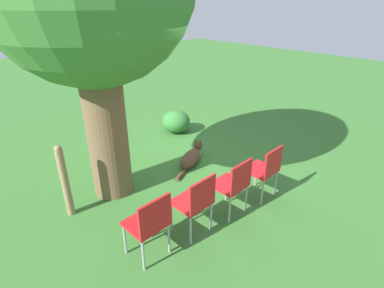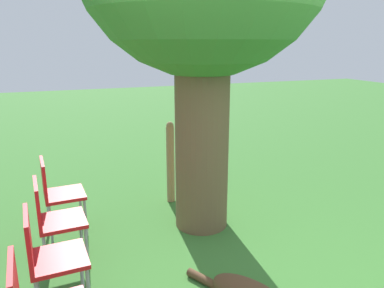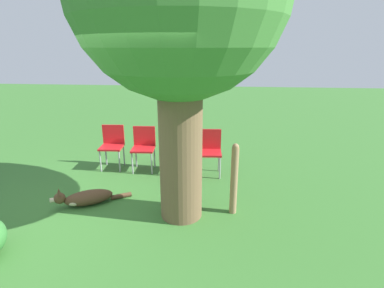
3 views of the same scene
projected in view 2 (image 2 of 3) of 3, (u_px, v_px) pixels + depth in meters
name	position (u px, v px, depth m)	size (l,w,h in m)	color
ground_plane	(244.00, 265.00, 3.61)	(30.00, 30.00, 0.00)	#38702D
fence_post	(170.00, 162.00, 4.93)	(0.11, 0.11, 1.09)	#937551
red_chair_1	(47.00, 254.00, 2.85)	(0.45, 0.47, 0.87)	red
red_chair_2	(53.00, 216.00, 3.47)	(0.45, 0.47, 0.87)	red
red_chair_3	(57.00, 190.00, 4.08)	(0.45, 0.47, 0.87)	red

